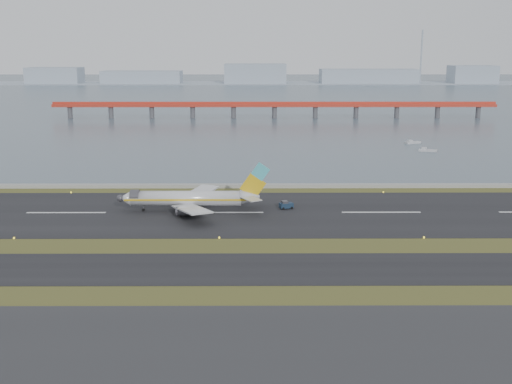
% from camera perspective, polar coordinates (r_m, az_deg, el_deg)
% --- Properties ---
extents(ground, '(1000.00, 1000.00, 0.00)m').
position_cam_1_polar(ground, '(134.06, -3.44, -5.11)').
color(ground, '#384217').
rests_on(ground, ground).
extents(taxiway_strip, '(1000.00, 18.00, 0.10)m').
position_cam_1_polar(taxiway_strip, '(122.70, -3.75, -6.81)').
color(taxiway_strip, black).
rests_on(taxiway_strip, ground).
extents(runway_strip, '(1000.00, 45.00, 0.10)m').
position_cam_1_polar(runway_strip, '(162.82, -2.87, -1.84)').
color(runway_strip, black).
rests_on(runway_strip, ground).
extents(seawall, '(1000.00, 2.50, 1.00)m').
position_cam_1_polar(seawall, '(191.88, -2.48, 0.55)').
color(seawall, gray).
rests_on(seawall, ground).
extents(bay_water, '(1400.00, 800.00, 1.30)m').
position_cam_1_polar(bay_water, '(588.86, -1.00, 8.79)').
color(bay_water, '#42515E').
rests_on(bay_water, ground).
extents(red_pier, '(260.00, 5.00, 10.20)m').
position_cam_1_polar(red_pier, '(379.10, 1.65, 7.67)').
color(red_pier, '#B42E1E').
rests_on(red_pier, ground).
extents(far_shoreline, '(1400.00, 80.00, 60.50)m').
position_cam_1_polar(far_shoreline, '(748.22, 0.21, 10.11)').
color(far_shoreline, '#96A3B1').
rests_on(far_shoreline, ground).
extents(airliner, '(38.52, 32.89, 12.80)m').
position_cam_1_polar(airliner, '(163.83, -5.70, -0.57)').
color(airliner, silver).
rests_on(airliner, ground).
extents(pushback_tug, '(3.85, 2.90, 2.19)m').
position_cam_1_polar(pushback_tug, '(166.37, 2.68, -1.16)').
color(pushback_tug, '#15273C').
rests_on(pushback_tug, ground).
extents(workboat_near, '(7.37, 4.53, 1.71)m').
position_cam_1_polar(workboat_near, '(266.82, 14.98, 3.61)').
color(workboat_near, '#B3B4B8').
rests_on(workboat_near, ground).
extents(workboat_far, '(7.40, 4.88, 1.72)m').
position_cam_1_polar(workboat_far, '(287.25, 13.73, 4.30)').
color(workboat_far, '#B3B4B8').
rests_on(workboat_far, ground).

